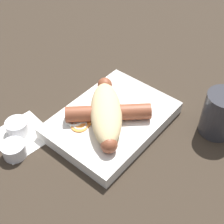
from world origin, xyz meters
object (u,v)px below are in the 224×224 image
object	(u,v)px
food_tray	(112,120)
bread_roll	(107,113)
sausage	(107,112)
condiment_cup_near	(18,128)
drink_glass	(220,114)
condiment_cup_far	(14,150)

from	to	relation	value
food_tray	bread_roll	distance (m)	0.04
sausage	bread_roll	bearing A→B (deg)	-132.55
food_tray	condiment_cup_near	distance (m)	0.20
bread_roll	condiment_cup_near	size ratio (longest dim) A/B	3.69
condiment_cup_near	drink_glass	world-z (taller)	drink_glass
condiment_cup_near	drink_glass	xyz separation A→B (m)	(0.27, -0.31, 0.03)
condiment_cup_near	condiment_cup_far	world-z (taller)	same
sausage	condiment_cup_near	world-z (taller)	sausage
condiment_cup_far	drink_glass	distance (m)	0.41
bread_roll	condiment_cup_near	distance (m)	0.19
sausage	condiment_cup_near	size ratio (longest dim) A/B	3.42
sausage	drink_glass	size ratio (longest dim) A/B	1.65
food_tray	drink_glass	distance (m)	0.22
food_tray	condiment_cup_far	size ratio (longest dim) A/B	5.55
bread_roll	drink_glass	size ratio (longest dim) A/B	1.78
sausage	food_tray	bearing A→B (deg)	-20.83
bread_roll	drink_glass	bearing A→B (deg)	-50.34
sausage	condiment_cup_near	bearing A→B (deg)	134.68
food_tray	bread_roll	size ratio (longest dim) A/B	1.51
food_tray	condiment_cup_far	distance (m)	0.20
food_tray	drink_glass	size ratio (longest dim) A/B	2.68
sausage	drink_glass	distance (m)	0.23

